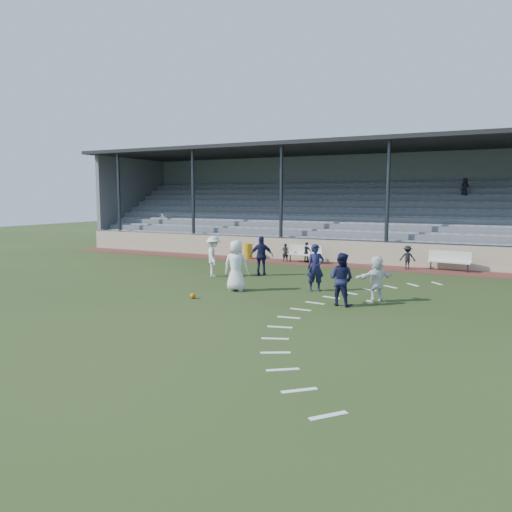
{
  "coord_description": "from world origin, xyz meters",
  "views": [
    {
      "loc": [
        8.56,
        -14.52,
        3.58
      ],
      "look_at": [
        0.0,
        2.5,
        1.3
      ],
      "focal_mm": 35.0,
      "sensor_mm": 36.0,
      "label": 1
    }
  ],
  "objects_px": {
    "trash_bin": "(248,251)",
    "player_white_lead": "(236,266)",
    "bench_left": "(305,252)",
    "player_navy_lead": "(316,268)",
    "football": "(193,296)",
    "bench_right": "(450,259)"
  },
  "relations": [
    {
      "from": "bench_right",
      "to": "player_white_lead",
      "type": "distance_m",
      "value": 11.28
    },
    {
      "from": "trash_bin",
      "to": "bench_right",
      "type": "bearing_deg",
      "value": 1.03
    },
    {
      "from": "player_navy_lead",
      "to": "trash_bin",
      "type": "bearing_deg",
      "value": 100.93
    },
    {
      "from": "player_white_lead",
      "to": "trash_bin",
      "type": "bearing_deg",
      "value": -78.78
    },
    {
      "from": "bench_left",
      "to": "player_navy_lead",
      "type": "xyz_separation_m",
      "value": [
        3.29,
        -7.4,
        0.31
      ]
    },
    {
      "from": "bench_right",
      "to": "football",
      "type": "bearing_deg",
      "value": -116.44
    },
    {
      "from": "bench_right",
      "to": "trash_bin",
      "type": "distance_m",
      "value": 10.86
    },
    {
      "from": "player_white_lead",
      "to": "bench_left",
      "type": "bearing_deg",
      "value": -100.03
    },
    {
      "from": "trash_bin",
      "to": "player_white_lead",
      "type": "bearing_deg",
      "value": -64.96
    },
    {
      "from": "football",
      "to": "player_navy_lead",
      "type": "distance_m",
      "value": 4.78
    },
    {
      "from": "bench_right",
      "to": "football",
      "type": "height_order",
      "value": "bench_right"
    },
    {
      "from": "trash_bin",
      "to": "football",
      "type": "distance_m",
      "value": 11.36
    },
    {
      "from": "player_navy_lead",
      "to": "player_white_lead",
      "type": "bearing_deg",
      "value": 174.69
    },
    {
      "from": "player_white_lead",
      "to": "player_navy_lead",
      "type": "bearing_deg",
      "value": -167.77
    },
    {
      "from": "bench_left",
      "to": "football",
      "type": "xyz_separation_m",
      "value": [
        -0.09,
        -10.69,
        -0.49
      ]
    },
    {
      "from": "trash_bin",
      "to": "player_navy_lead",
      "type": "bearing_deg",
      "value": -47.71
    },
    {
      "from": "bench_right",
      "to": "player_white_lead",
      "type": "xyz_separation_m",
      "value": [
        -6.73,
        -9.04,
        0.39
      ]
    },
    {
      "from": "bench_right",
      "to": "player_navy_lead",
      "type": "height_order",
      "value": "player_navy_lead"
    },
    {
      "from": "bench_right",
      "to": "player_navy_lead",
      "type": "distance_m",
      "value": 8.71
    },
    {
      "from": "football",
      "to": "bench_right",
      "type": "bearing_deg",
      "value": 56.12
    },
    {
      "from": "player_navy_lead",
      "to": "bench_left",
      "type": "bearing_deg",
      "value": 82.6
    },
    {
      "from": "trash_bin",
      "to": "player_white_lead",
      "type": "relative_size",
      "value": 0.44
    }
  ]
}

